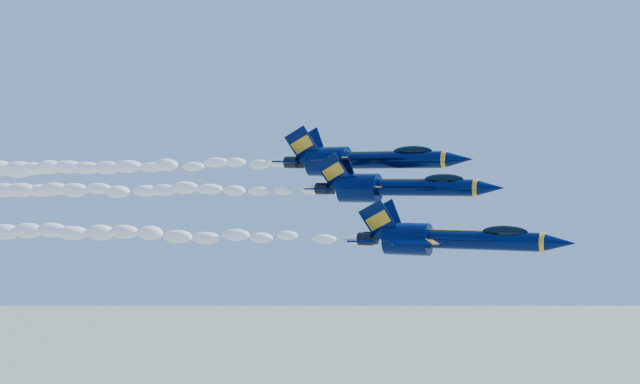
% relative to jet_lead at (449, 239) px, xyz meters
% --- Properties ---
extents(jet_lead, '(16.40, 13.45, 6.09)m').
position_rel_jet_lead_xyz_m(jet_lead, '(0.00, 0.00, 0.00)').
color(jet_lead, '#000A32').
extents(smoke_trail_jet_lead, '(56.14, 2.09, 1.88)m').
position_rel_jet_lead_xyz_m(smoke_trail_jet_lead, '(-35.08, -0.00, -0.46)').
color(smoke_trail_jet_lead, white).
extents(jet_second, '(17.36, 14.24, 6.45)m').
position_rel_jet_lead_xyz_m(jet_second, '(-7.46, 9.45, 3.90)').
color(jet_second, '#000A32').
extents(smoke_trail_jet_second, '(56.14, 2.21, 1.99)m').
position_rel_jet_lead_xyz_m(smoke_trail_jet_second, '(-42.95, 9.45, 3.43)').
color(smoke_trail_jet_second, white).
extents(jet_third, '(19.39, 15.91, 7.21)m').
position_rel_jet_lead_xyz_m(jet_third, '(-12.69, 15.30, 6.59)').
color(jet_third, '#000A32').
extents(smoke_trail_jet_third, '(56.14, 2.47, 2.22)m').
position_rel_jet_lead_xyz_m(smoke_trail_jet_third, '(-49.04, 15.30, 6.10)').
color(smoke_trail_jet_third, white).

